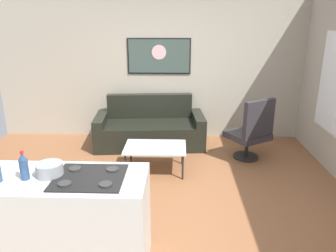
{
  "coord_description": "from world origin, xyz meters",
  "views": [
    {
      "loc": [
        0.29,
        -3.73,
        2.24
      ],
      "look_at": [
        0.13,
        0.9,
        0.7
      ],
      "focal_mm": 34.78,
      "sensor_mm": 36.0,
      "label": 1
    }
  ],
  "objects_px": {
    "armchair": "(252,131)",
    "mixing_bowl": "(50,170)",
    "couch": "(150,130)",
    "wall_painting": "(159,56)",
    "soda_bottle_2": "(24,167)",
    "coffee_table": "(155,149)"
  },
  "relations": [
    {
      "from": "coffee_table",
      "to": "soda_bottle_2",
      "type": "height_order",
      "value": "soda_bottle_2"
    },
    {
      "from": "wall_painting",
      "to": "coffee_table",
      "type": "bearing_deg",
      "value": -89.05
    },
    {
      "from": "couch",
      "to": "armchair",
      "type": "xyz_separation_m",
      "value": [
        1.71,
        -0.64,
        0.21
      ]
    },
    {
      "from": "soda_bottle_2",
      "to": "mixing_bowl",
      "type": "bearing_deg",
      "value": 21.4
    },
    {
      "from": "couch",
      "to": "coffee_table",
      "type": "bearing_deg",
      "value": -80.97
    },
    {
      "from": "soda_bottle_2",
      "to": "mixing_bowl",
      "type": "height_order",
      "value": "soda_bottle_2"
    },
    {
      "from": "couch",
      "to": "wall_painting",
      "type": "relative_size",
      "value": 1.71
    },
    {
      "from": "couch",
      "to": "coffee_table",
      "type": "xyz_separation_m",
      "value": [
        0.18,
        -1.11,
        0.08
      ]
    },
    {
      "from": "couch",
      "to": "soda_bottle_2",
      "type": "height_order",
      "value": "soda_bottle_2"
    },
    {
      "from": "armchair",
      "to": "mixing_bowl",
      "type": "bearing_deg",
      "value": -132.88
    },
    {
      "from": "couch",
      "to": "wall_painting",
      "type": "xyz_separation_m",
      "value": [
        0.15,
        0.47,
        1.28
      ]
    },
    {
      "from": "couch",
      "to": "armchair",
      "type": "height_order",
      "value": "armchair"
    },
    {
      "from": "couch",
      "to": "mixing_bowl",
      "type": "relative_size",
      "value": 8.6
    },
    {
      "from": "couch",
      "to": "soda_bottle_2",
      "type": "distance_m",
      "value": 3.37
    },
    {
      "from": "armchair",
      "to": "soda_bottle_2",
      "type": "relative_size",
      "value": 4.01
    },
    {
      "from": "couch",
      "to": "mixing_bowl",
      "type": "height_order",
      "value": "mixing_bowl"
    },
    {
      "from": "armchair",
      "to": "wall_painting",
      "type": "distance_m",
      "value": 2.19
    },
    {
      "from": "soda_bottle_2",
      "to": "armchair",
      "type": "bearing_deg",
      "value": 45.73
    },
    {
      "from": "couch",
      "to": "armchair",
      "type": "relative_size",
      "value": 1.93
    },
    {
      "from": "mixing_bowl",
      "to": "wall_painting",
      "type": "relative_size",
      "value": 0.2
    },
    {
      "from": "soda_bottle_2",
      "to": "wall_painting",
      "type": "relative_size",
      "value": 0.22
    },
    {
      "from": "armchair",
      "to": "soda_bottle_2",
      "type": "distance_m",
      "value": 3.61
    }
  ]
}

